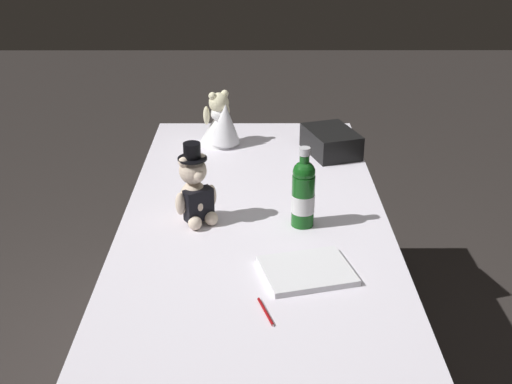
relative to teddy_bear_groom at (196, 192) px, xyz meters
The scene contains 7 objects.
reception_table 0.55m from the teddy_bear_groom, 96.33° to the left, with size 2.00×0.92×0.79m, color white.
teddy_bear_groom is the anchor object (origin of this frame).
teddy_bear_bride 0.74m from the teddy_bear_groom, behind, with size 0.24×0.22×0.24m.
champagne_bottle 0.36m from the teddy_bear_groom, 85.99° to the left, with size 0.08×0.08×0.28m.
signing_pen 0.59m from the teddy_bear_groom, 23.34° to the left, with size 0.13×0.05×0.01m.
gift_case_black 0.83m from the teddy_bear_groom, 140.15° to the left, with size 0.31×0.26×0.10m.
guestbook 0.50m from the teddy_bear_groom, 46.73° to the left, with size 0.21×0.26×0.02m, color white.
Camera 1 is at (2.01, -0.00, 1.84)m, focal length 45.91 mm.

